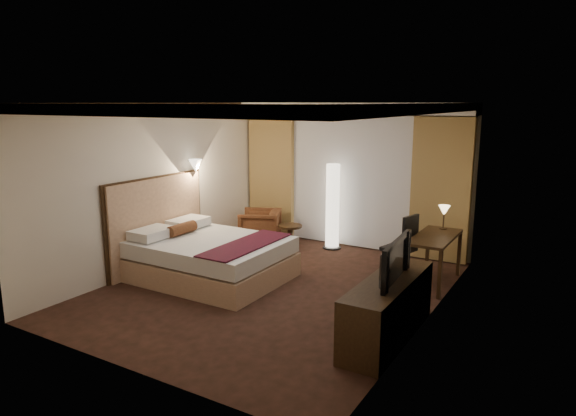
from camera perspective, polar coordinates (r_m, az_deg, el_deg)
The scene contains 21 objects.
floor at distance 7.70m, azimuth -1.54°, elevation -8.94°, with size 4.50×5.50×0.01m, color black.
ceiling at distance 7.20m, azimuth -1.66°, elevation 11.59°, with size 4.50×5.50×0.01m, color white.
back_wall at distance 9.73m, azimuth 7.10°, elevation 3.58°, with size 4.50×0.02×2.70m, color white.
left_wall at distance 8.73m, azimuth -14.19°, elevation 2.37°, with size 0.02×5.50×2.70m, color white.
right_wall at distance 6.44m, azimuth 15.58°, elevation -0.97°, with size 0.02×5.50×2.70m, color white.
crown_molding at distance 7.20m, azimuth -1.66°, elevation 11.12°, with size 4.50×5.50×0.12m, color black, non-canonical shape.
soffit at distance 9.41m, azimuth 6.67°, elevation 10.95°, with size 4.50×0.50×0.20m, color white.
curtain_sheer at distance 9.68m, azimuth 6.90°, elevation 2.94°, with size 2.48×0.04×2.45m, color silver.
curtain_left_drape at distance 10.42m, azimuth -1.82°, elevation 3.64°, with size 1.00×0.14×2.45m, color #9F8249.
curtain_right_drape at distance 9.08m, azimuth 16.60°, elevation 1.94°, with size 1.00×0.14×2.45m, color #9F8249.
wall_sconce at distance 9.13m, azimuth -10.24°, elevation 4.65°, with size 0.24×0.24×0.24m, color white, non-canonical shape.
bed at distance 8.11m, azimuth -8.50°, elevation -5.56°, with size 2.22×1.73×0.65m, color white, non-canonical shape.
headboard at distance 8.73m, azimuth -14.29°, elevation -1.66°, with size 0.12×2.03×1.50m, color tan, non-canonical shape.
armchair at distance 9.89m, azimuth -3.14°, elevation -1.97°, with size 0.73×0.69×0.75m, color #542A19.
side_table at distance 9.52m, azimuth 0.24°, elevation -3.33°, with size 0.44×0.44×0.49m, color black, non-canonical shape.
floor_lamp at distance 9.57m, azimuth 4.98°, elevation 0.17°, with size 0.34×0.34×1.61m, color white, non-canonical shape.
desk at distance 8.09m, azimuth 15.84°, elevation -5.56°, with size 0.55×1.26×0.75m, color black, non-canonical shape.
desk_lamp at distance 8.40m, azimuth 16.91°, elevation -1.13°, with size 0.18×0.18×0.34m, color #FFD899, non-canonical shape.
office_chair at distance 8.14m, azimuth 12.20°, elevation -4.17°, with size 0.50×0.50×1.04m, color black, non-canonical shape.
dresser at distance 6.17m, azimuth 11.05°, elevation -10.96°, with size 0.50×1.85×0.72m, color black, non-canonical shape.
television at distance 5.96m, azimuth 11.03°, elevation -5.04°, with size 1.05×0.60×0.14m, color black.
Camera 1 is at (3.86, -6.08, 2.72)m, focal length 32.00 mm.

